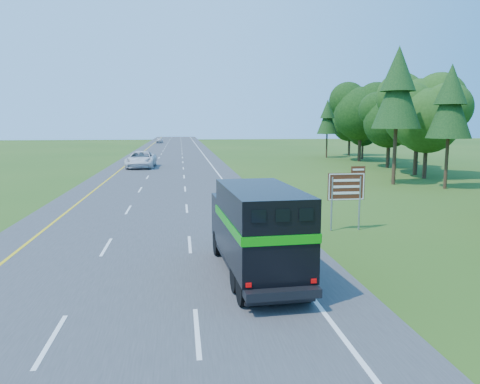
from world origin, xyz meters
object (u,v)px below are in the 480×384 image
Objects in this scene: exit_sign at (347,189)px; horse_truck at (257,228)px; far_car at (159,140)px; white_suv at (141,159)px.

horse_truck is at bearing -131.28° from exit_sign.
white_suv is at bearing -89.92° from far_car.
horse_truck reaches higher than far_car.
exit_sign reaches higher than white_suv.
white_suv is (-7.38, 42.41, -0.75)m from horse_truck.
far_car is (-0.81, 72.22, -0.27)m from white_suv.
far_car is (-8.19, 114.64, -1.02)m from horse_truck.
far_car is at bearing 90.79° from horse_truck.
horse_truck is 43.06m from white_suv.
exit_sign is at bearing -68.42° from white_suv.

